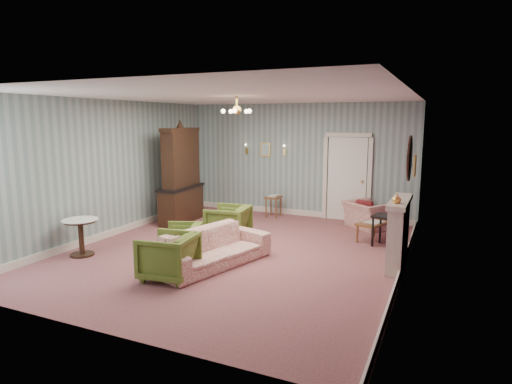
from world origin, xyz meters
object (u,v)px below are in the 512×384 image
at_px(olive_chair_b, 182,239).
at_px(wingback_chair, 368,210).
at_px(coffee_table, 374,231).
at_px(side_table_black, 384,231).
at_px(olive_chair_c, 228,222).
at_px(olive_chair_a, 169,254).
at_px(sofa_chintz, 213,242).
at_px(dresser, 181,173).
at_px(pedestal_table, 81,237).
at_px(fireplace, 398,233).

relative_size(olive_chair_b, wingback_chair, 0.71).
relative_size(olive_chair_b, coffee_table, 0.85).
bearing_deg(olive_chair_b, side_table_black, 103.16).
bearing_deg(olive_chair_c, side_table_black, 100.28).
xyz_separation_m(olive_chair_a, olive_chair_b, (-0.43, 1.00, -0.06)).
bearing_deg(olive_chair_c, sofa_chintz, 11.42).
relative_size(dresser, side_table_black, 3.85).
relative_size(coffee_table, pedestal_table, 1.15).
bearing_deg(olive_chair_a, fireplace, 116.06).
xyz_separation_m(wingback_chair, fireplace, (0.91, -2.42, 0.16)).
xyz_separation_m(olive_chair_c, fireplace, (3.36, -0.16, 0.17)).
xyz_separation_m(olive_chair_b, olive_chair_c, (0.28, 1.28, 0.07)).
xyz_separation_m(olive_chair_a, wingback_chair, (2.30, 4.54, 0.02)).
bearing_deg(fireplace, sofa_chintz, -156.01).
distance_m(wingback_chair, dresser, 4.53).
height_order(olive_chair_a, fireplace, fireplace).
xyz_separation_m(fireplace, side_table_black, (-0.36, 1.06, -0.26)).
relative_size(fireplace, coffee_table, 1.76).
bearing_deg(fireplace, side_table_black, 108.78).
bearing_deg(olive_chair_a, side_table_black, 130.70).
bearing_deg(sofa_chintz, dresser, 59.13).
relative_size(sofa_chintz, coffee_table, 2.71).
height_order(olive_chair_a, olive_chair_c, olive_chair_c).
bearing_deg(olive_chair_c, wingback_chair, 126.31).
bearing_deg(olive_chair_a, coffee_table, 136.08).
relative_size(side_table_black, pedestal_table, 0.91).
xyz_separation_m(dresser, fireplace, (5.20, -1.20, -0.64)).
bearing_deg(olive_chair_a, sofa_chintz, 152.01).
bearing_deg(side_table_black, dresser, 178.31).
xyz_separation_m(sofa_chintz, pedestal_table, (-2.48, -0.52, -0.08)).
bearing_deg(sofa_chintz, olive_chair_a, 175.82).
relative_size(olive_chair_b, dresser, 0.28).
height_order(sofa_chintz, wingback_chair, sofa_chintz).
bearing_deg(coffee_table, olive_chair_a, -126.45).
distance_m(olive_chair_a, olive_chair_c, 2.29).
bearing_deg(coffee_table, fireplace, -66.08).
height_order(olive_chair_c, coffee_table, olive_chair_c).
distance_m(olive_chair_b, coffee_table, 3.93).
relative_size(olive_chair_c, wingback_chair, 0.85).
bearing_deg(dresser, pedestal_table, -96.81).
xyz_separation_m(olive_chair_a, pedestal_table, (-2.17, 0.32, -0.06)).
height_order(olive_chair_c, sofa_chintz, sofa_chintz).
height_order(olive_chair_a, wingback_chair, wingback_chair).
distance_m(wingback_chair, pedestal_table, 6.15).
relative_size(olive_chair_b, pedestal_table, 0.98).
xyz_separation_m(fireplace, pedestal_table, (-5.37, -1.81, -0.23)).
height_order(wingback_chair, pedestal_table, wingback_chair).
height_order(olive_chair_a, olive_chair_b, olive_chair_a).
relative_size(wingback_chair, pedestal_table, 1.39).
bearing_deg(wingback_chair, olive_chair_a, 101.22).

